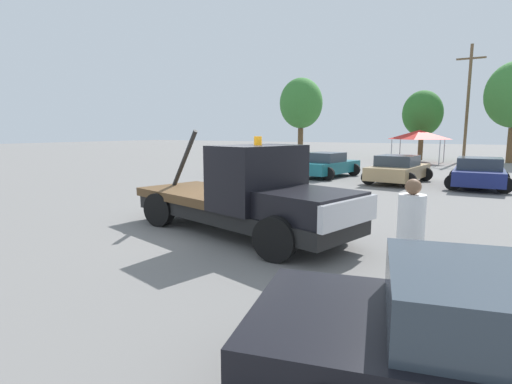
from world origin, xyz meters
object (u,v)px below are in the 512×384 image
Objects in this scene: parked_car_skyblue at (248,163)px; tree_center at (301,103)px; traffic_cone at (312,200)px; parked_car_navy at (479,173)px; canopy_tent_red at (419,135)px; parked_car_teal at (327,165)px; parked_car_tan at (398,170)px; utility_pole at (468,100)px; tow_truck at (249,197)px; tree_right at (423,114)px; person_near_truck at (411,229)px.

parked_car_skyblue is 20.70m from tree_center.
tree_center is 14.55× the size of traffic_cone.
canopy_tent_red is (-4.49, 13.55, 1.57)m from parked_car_navy.
parked_car_teal is 3.92m from parked_car_tan.
traffic_cone is at bearing -96.56° from utility_pole.
utility_pole is at bearing 3.89° from parked_car_navy.
traffic_cone is at bearing 178.30° from parked_car_tan.
canopy_tent_red is at bearing -24.39° from tree_center.
tow_truck is at bearing -178.80° from parked_car_tan.
tree_center is at bearing 41.68° from parked_car_tan.
parked_car_tan is at bearing -85.25° from tree_right.
tree_center reaches higher than traffic_cone.
utility_pole reaches higher than traffic_cone.
parked_car_tan is 1.02× the size of parked_car_navy.
person_near_truck is 17.72m from parked_car_skyblue.
canopy_tent_red is 0.43× the size of tree_center.
canopy_tent_red is 21.75m from traffic_cone.
tree_right reaches higher than parked_car_navy.
tree_right reaches higher than person_near_truck.
tree_center reaches higher than tree_right.
canopy_tent_red reaches higher than parked_car_teal.
tree_right is at bearing 1.67° from parked_car_teal.
canopy_tent_red is 6.23m from utility_pole.
parked_car_skyblue is at bearing -111.92° from tree_right.
parked_car_navy is at bearing -84.78° from parked_car_teal.
parked_car_tan is (-2.79, 13.79, -0.38)m from person_near_truck.
parked_car_teal is 9.13m from traffic_cone.
utility_pole reaches higher than tree_right.
tree_right reaches higher than parked_car_teal.
parked_car_tan is (8.41, 0.06, -0.00)m from parked_car_skyblue.
canopy_tent_red is 4.02m from tree_right.
tree_center is at bearing 114.65° from traffic_cone.
parked_car_navy is 8.04× the size of traffic_cone.
utility_pole is (3.03, 26.34, 4.79)m from traffic_cone.
utility_pole is at bearing 99.17° from tow_truck.
person_near_truck is 7.03m from traffic_cone.
parked_car_teal is (-2.76, 12.75, -0.28)m from tow_truck.
tree_right is 25.54m from traffic_cone.
canopy_tent_red is at bearing 89.85° from traffic_cone.
tow_truck is 12.96m from parked_car_navy.
traffic_cone is (-3.93, 5.79, -0.77)m from person_near_truck.
parked_car_navy is at bearing 60.72° from traffic_cone.
person_near_truck is 0.40× the size of parked_car_tan.
utility_pole reaches higher than parked_car_navy.
tow_truck is 1.10× the size of tree_right.
tow_truck is 1.87× the size of canopy_tent_red.
parked_car_tan is at bearing 81.89° from traffic_cone.
tow_truck is at bearing -89.38° from traffic_cone.
parked_car_teal is 0.47× the size of utility_pole.
utility_pole is (3.33, 1.08, 1.06)m from tree_right.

